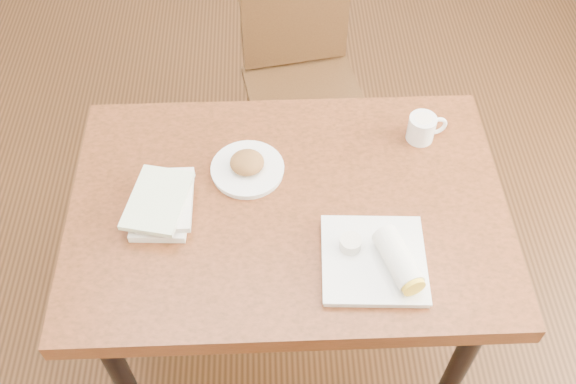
{
  "coord_description": "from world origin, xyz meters",
  "views": [
    {
      "loc": [
        -0.04,
        -1.06,
        2.15
      ],
      "look_at": [
        0.0,
        0.0,
        0.8
      ],
      "focal_mm": 40.0,
      "sensor_mm": 36.0,
      "label": 1
    }
  ],
  "objects_px": {
    "coffee_mug": "(423,128)",
    "book_stack": "(162,203)",
    "plate_scone": "(247,167)",
    "plate_burrito": "(381,260)",
    "table": "(288,221)",
    "chair_far": "(301,69)"
  },
  "relations": [
    {
      "from": "table",
      "to": "coffee_mug",
      "type": "distance_m",
      "value": 0.48
    },
    {
      "from": "plate_burrito",
      "to": "book_stack",
      "type": "bearing_deg",
      "value": 160.56
    },
    {
      "from": "chair_far",
      "to": "coffee_mug",
      "type": "relative_size",
      "value": 7.94
    },
    {
      "from": "chair_far",
      "to": "plate_scone",
      "type": "bearing_deg",
      "value": -105.86
    },
    {
      "from": "plate_scone",
      "to": "plate_burrito",
      "type": "distance_m",
      "value": 0.47
    },
    {
      "from": "book_stack",
      "to": "coffee_mug",
      "type": "bearing_deg",
      "value": 17.81
    },
    {
      "from": "plate_scone",
      "to": "table",
      "type": "bearing_deg",
      "value": -46.81
    },
    {
      "from": "chair_far",
      "to": "plate_burrito",
      "type": "xyz_separation_m",
      "value": [
        0.15,
        -0.99,
        0.23
      ]
    },
    {
      "from": "coffee_mug",
      "to": "plate_burrito",
      "type": "relative_size",
      "value": 0.43
    },
    {
      "from": "coffee_mug",
      "to": "plate_burrito",
      "type": "xyz_separation_m",
      "value": [
        -0.18,
        -0.44,
        -0.02
      ]
    },
    {
      "from": "plate_burrito",
      "to": "coffee_mug",
      "type": "bearing_deg",
      "value": 67.96
    },
    {
      "from": "table",
      "to": "book_stack",
      "type": "bearing_deg",
      "value": -178.67
    },
    {
      "from": "plate_burrito",
      "to": "book_stack",
      "type": "distance_m",
      "value": 0.6
    },
    {
      "from": "table",
      "to": "chair_far",
      "type": "xyz_separation_m",
      "value": [
        0.08,
        0.78,
        -0.12
      ]
    },
    {
      "from": "coffee_mug",
      "to": "plate_burrito",
      "type": "distance_m",
      "value": 0.47
    },
    {
      "from": "chair_far",
      "to": "coffee_mug",
      "type": "xyz_separation_m",
      "value": [
        0.33,
        -0.55,
        0.24
      ]
    },
    {
      "from": "plate_burrito",
      "to": "table",
      "type": "bearing_deg",
      "value": 137.5
    },
    {
      "from": "coffee_mug",
      "to": "book_stack",
      "type": "height_order",
      "value": "coffee_mug"
    },
    {
      "from": "plate_scone",
      "to": "book_stack",
      "type": "distance_m",
      "value": 0.26
    },
    {
      "from": "table",
      "to": "book_stack",
      "type": "distance_m",
      "value": 0.36
    },
    {
      "from": "table",
      "to": "coffee_mug",
      "type": "relative_size",
      "value": 9.97
    },
    {
      "from": "table",
      "to": "chair_far",
      "type": "height_order",
      "value": "chair_far"
    }
  ]
}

